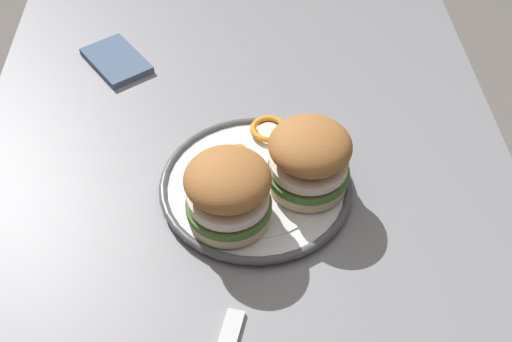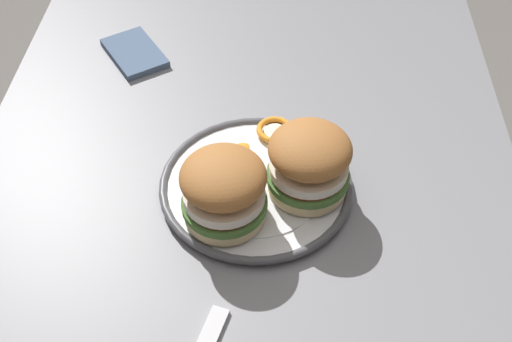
{
  "view_description": "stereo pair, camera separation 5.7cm",
  "coord_description": "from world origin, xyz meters",
  "px_view_note": "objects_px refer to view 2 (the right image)",
  "views": [
    {
      "loc": [
        0.57,
        -0.01,
        1.42
      ],
      "look_at": [
        -0.03,
        0.02,
        0.78
      ],
      "focal_mm": 45.08,
      "sensor_mm": 36.0,
      "label": 1
    },
    {
      "loc": [
        0.57,
        0.05,
        1.42
      ],
      "look_at": [
        -0.03,
        0.02,
        0.78
      ],
      "focal_mm": 45.08,
      "sensor_mm": 36.0,
      "label": 2
    }
  ],
  "objects_px": {
    "dinner_plate": "(256,186)",
    "sandwich_half_right": "(224,189)",
    "dining_table": "(242,248)",
    "sandwich_half_left": "(309,162)"
  },
  "relations": [
    {
      "from": "dinner_plate",
      "to": "sandwich_half_right",
      "type": "distance_m",
      "value": 0.09
    },
    {
      "from": "sandwich_half_right",
      "to": "dining_table",
      "type": "bearing_deg",
      "value": 147.61
    },
    {
      "from": "dining_table",
      "to": "sandwich_half_left",
      "type": "relative_size",
      "value": 9.19
    },
    {
      "from": "dinner_plate",
      "to": "sandwich_half_left",
      "type": "height_order",
      "value": "sandwich_half_left"
    },
    {
      "from": "sandwich_half_left",
      "to": "sandwich_half_right",
      "type": "bearing_deg",
      "value": -63.64
    },
    {
      "from": "sandwich_half_left",
      "to": "dining_table",
      "type": "bearing_deg",
      "value": -75.28
    },
    {
      "from": "dinner_plate",
      "to": "sandwich_half_right",
      "type": "relative_size",
      "value": 1.79
    },
    {
      "from": "dining_table",
      "to": "sandwich_half_right",
      "type": "relative_size",
      "value": 9.02
    },
    {
      "from": "dining_table",
      "to": "dinner_plate",
      "type": "bearing_deg",
      "value": 147.19
    },
    {
      "from": "sandwich_half_left",
      "to": "sandwich_half_right",
      "type": "distance_m",
      "value": 0.12
    }
  ]
}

